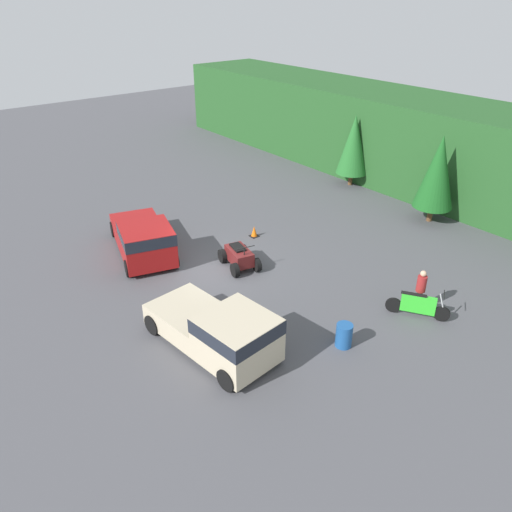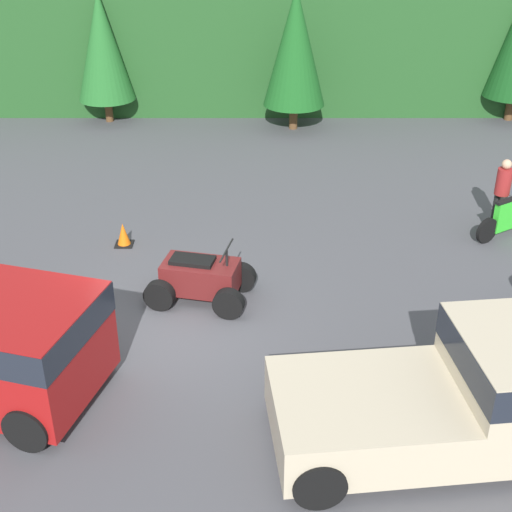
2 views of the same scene
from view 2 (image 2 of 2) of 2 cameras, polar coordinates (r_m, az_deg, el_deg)
The scene contains 8 objects.
ground_plane at distance 13.95m, azimuth -6.64°, elevation -5.45°, with size 80.00×80.00×0.00m, color #4C4C51.
hillside_backdrop at distance 28.00m, azimuth -3.33°, elevation 17.94°, with size 44.00×6.00×5.23m.
tree_left at distance 25.21m, azimuth -11.97°, elevation 16.10°, with size 1.92×1.92×4.37m.
tree_mid_left at distance 23.89m, azimuth 3.37°, elevation 16.37°, with size 2.04×2.04×4.64m.
pickup_truck_second at distance 11.26m, azimuth 17.52°, elevation -10.20°, with size 5.22×2.80×1.83m.
quad_atv at distance 14.42m, azimuth -4.27°, elevation -1.81°, with size 2.26×1.68×1.22m.
rider_person at distance 18.17m, azimuth 19.28°, elevation 4.91°, with size 0.46×0.46×1.75m.
traffic_cone at distance 16.88m, azimuth -10.37°, elevation 1.68°, with size 0.42×0.42×0.55m.
Camera 2 is at (1.65, -11.47, 7.76)m, focal length 50.00 mm.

